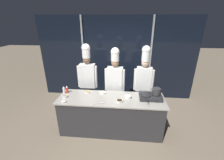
{
  "coord_description": "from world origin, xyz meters",
  "views": [
    {
      "loc": [
        0.3,
        -3.01,
        2.59
      ],
      "look_at": [
        0.0,
        0.25,
        1.24
      ],
      "focal_mm": 24.0,
      "sensor_mm": 36.0,
      "label": 1
    }
  ],
  "objects_px": {
    "squeeze_bottle_chili": "(67,90)",
    "squeeze_bottle_clear": "(64,90)",
    "chef_head": "(88,75)",
    "chef_line": "(144,77)",
    "prep_bowl_mushrooms": "(65,96)",
    "stock_pot": "(156,91)",
    "serving_spoon_solid": "(101,103)",
    "prep_bowl_soy_glaze": "(120,101)",
    "serving_spoon_slotted": "(124,93)",
    "frying_pan": "(146,93)",
    "prep_bowl_noodles": "(103,93)",
    "prep_bowl_onion": "(63,102)",
    "prep_bowl_carrots": "(87,92)",
    "chef_sous": "(115,78)",
    "portable_stove": "(150,96)",
    "prep_bowl_garlic": "(128,97)"
  },
  "relations": [
    {
      "from": "squeeze_bottle_chili",
      "to": "prep_bowl_carrots",
      "type": "xyz_separation_m",
      "value": [
        0.49,
        0.04,
        -0.07
      ]
    },
    {
      "from": "chef_head",
      "to": "stock_pot",
      "type": "bearing_deg",
      "value": 158.64
    },
    {
      "from": "prep_bowl_mushrooms",
      "to": "chef_head",
      "type": "relative_size",
      "value": 0.07
    },
    {
      "from": "squeeze_bottle_chili",
      "to": "prep_bowl_soy_glaze",
      "type": "bearing_deg",
      "value": -13.07
    },
    {
      "from": "prep_bowl_noodles",
      "to": "prep_bowl_soy_glaze",
      "type": "bearing_deg",
      "value": -39.23
    },
    {
      "from": "prep_bowl_soy_glaze",
      "to": "serving_spoon_slotted",
      "type": "distance_m",
      "value": 0.39
    },
    {
      "from": "squeeze_bottle_clear",
      "to": "chef_sous",
      "type": "bearing_deg",
      "value": 21.7
    },
    {
      "from": "stock_pot",
      "to": "serving_spoon_slotted",
      "type": "height_order",
      "value": "stock_pot"
    },
    {
      "from": "prep_bowl_garlic",
      "to": "prep_bowl_onion",
      "type": "relative_size",
      "value": 1.59
    },
    {
      "from": "squeeze_bottle_chili",
      "to": "serving_spoon_slotted",
      "type": "distance_m",
      "value": 1.39
    },
    {
      "from": "prep_bowl_carrots",
      "to": "chef_sous",
      "type": "height_order",
      "value": "chef_sous"
    },
    {
      "from": "prep_bowl_noodles",
      "to": "chef_line",
      "type": "distance_m",
      "value": 1.16
    },
    {
      "from": "serving_spoon_solid",
      "to": "chef_line",
      "type": "bearing_deg",
      "value": 43.27
    },
    {
      "from": "prep_bowl_mushrooms",
      "to": "prep_bowl_noodles",
      "type": "bearing_deg",
      "value": 18.26
    },
    {
      "from": "chef_head",
      "to": "chef_line",
      "type": "distance_m",
      "value": 1.51
    },
    {
      "from": "squeeze_bottle_chili",
      "to": "chef_head",
      "type": "distance_m",
      "value": 0.71
    },
    {
      "from": "prep_bowl_mushrooms",
      "to": "stock_pot",
      "type": "bearing_deg",
      "value": 3.7
    },
    {
      "from": "portable_stove",
      "to": "stock_pot",
      "type": "relative_size",
      "value": 2.33
    },
    {
      "from": "prep_bowl_mushrooms",
      "to": "chef_head",
      "type": "distance_m",
      "value": 0.91
    },
    {
      "from": "chef_sous",
      "to": "stock_pot",
      "type": "bearing_deg",
      "value": 155.68
    },
    {
      "from": "prep_bowl_soy_glaze",
      "to": "serving_spoon_slotted",
      "type": "relative_size",
      "value": 0.62
    },
    {
      "from": "prep_bowl_noodles",
      "to": "chef_line",
      "type": "xyz_separation_m",
      "value": [
        1.03,
        0.47,
        0.25
      ]
    },
    {
      "from": "squeeze_bottle_clear",
      "to": "chef_line",
      "type": "xyz_separation_m",
      "value": [
        1.96,
        0.55,
        0.19
      ]
    },
    {
      "from": "squeeze_bottle_chili",
      "to": "prep_bowl_noodles",
      "type": "relative_size",
      "value": 1.17
    },
    {
      "from": "prep_bowl_garlic",
      "to": "serving_spoon_slotted",
      "type": "relative_size",
      "value": 0.65
    },
    {
      "from": "frying_pan",
      "to": "prep_bowl_onion",
      "type": "height_order",
      "value": "frying_pan"
    },
    {
      "from": "prep_bowl_carrots",
      "to": "prep_bowl_onion",
      "type": "distance_m",
      "value": 0.64
    },
    {
      "from": "stock_pot",
      "to": "frying_pan",
      "type": "bearing_deg",
      "value": -178.95
    },
    {
      "from": "squeeze_bottle_clear",
      "to": "serving_spoon_solid",
      "type": "height_order",
      "value": "squeeze_bottle_clear"
    },
    {
      "from": "frying_pan",
      "to": "prep_bowl_mushrooms",
      "type": "relative_size",
      "value": 4.08
    },
    {
      "from": "prep_bowl_soy_glaze",
      "to": "prep_bowl_onion",
      "type": "height_order",
      "value": "prep_bowl_soy_glaze"
    },
    {
      "from": "squeeze_bottle_clear",
      "to": "prep_bowl_carrots",
      "type": "bearing_deg",
      "value": 6.96
    },
    {
      "from": "chef_head",
      "to": "chef_line",
      "type": "bearing_deg",
      "value": 178.04
    },
    {
      "from": "frying_pan",
      "to": "chef_sous",
      "type": "distance_m",
      "value": 0.93
    },
    {
      "from": "squeeze_bottle_clear",
      "to": "prep_bowl_noodles",
      "type": "relative_size",
      "value": 1.12
    },
    {
      "from": "frying_pan",
      "to": "prep_bowl_soy_glaze",
      "type": "relative_size",
      "value": 3.52
    },
    {
      "from": "prep_bowl_soy_glaze",
      "to": "prep_bowl_onion",
      "type": "relative_size",
      "value": 1.52
    },
    {
      "from": "prep_bowl_garlic",
      "to": "prep_bowl_carrots",
      "type": "bearing_deg",
      "value": 171.56
    },
    {
      "from": "frying_pan",
      "to": "chef_head",
      "type": "xyz_separation_m",
      "value": [
        -1.5,
        0.66,
        0.15
      ]
    },
    {
      "from": "serving_spoon_slotted",
      "to": "serving_spoon_solid",
      "type": "xyz_separation_m",
      "value": [
        -0.48,
        -0.49,
        0.0
      ]
    },
    {
      "from": "chef_sous",
      "to": "frying_pan",
      "type": "bearing_deg",
      "value": 148.43
    },
    {
      "from": "prep_bowl_noodles",
      "to": "serving_spoon_solid",
      "type": "distance_m",
      "value": 0.46
    },
    {
      "from": "prep_bowl_soy_glaze",
      "to": "chef_head",
      "type": "distance_m",
      "value": 1.29
    },
    {
      "from": "portable_stove",
      "to": "frying_pan",
      "type": "xyz_separation_m",
      "value": [
        -0.12,
        -0.0,
        0.08
      ]
    },
    {
      "from": "squeeze_bottle_chili",
      "to": "squeeze_bottle_clear",
      "type": "bearing_deg",
      "value": -156.55
    },
    {
      "from": "stock_pot",
      "to": "prep_bowl_soy_glaze",
      "type": "bearing_deg",
      "value": -165.53
    },
    {
      "from": "portable_stove",
      "to": "chef_head",
      "type": "relative_size",
      "value": 0.25
    },
    {
      "from": "prep_bowl_carrots",
      "to": "prep_bowl_soy_glaze",
      "type": "distance_m",
      "value": 0.88
    },
    {
      "from": "prep_bowl_garlic",
      "to": "chef_line",
      "type": "bearing_deg",
      "value": 56.79
    },
    {
      "from": "chef_head",
      "to": "chef_sous",
      "type": "bearing_deg",
      "value": 170.96
    }
  ]
}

